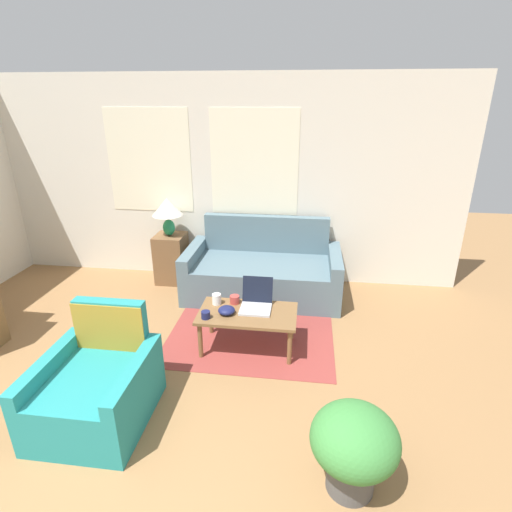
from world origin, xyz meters
TOP-DOWN VIEW (x-y plane):
  - wall_back at (-0.00, 4.15)m, footprint 6.45×0.06m
  - rug at (0.76, 3.03)m, footprint 1.69×2.05m
  - couch at (0.77, 3.67)m, footprint 1.88×0.93m
  - armchair at (-0.24, 1.42)m, footprint 0.78×0.85m
  - side_table at (-0.47, 3.86)m, footprint 0.38×0.38m
  - table_lamp at (-0.47, 3.86)m, footprint 0.38×0.38m
  - coffee_table at (0.76, 2.45)m, footprint 0.94×0.53m
  - laptop at (0.83, 2.56)m, footprint 0.30×0.33m
  - cup_navy at (0.43, 2.58)m, footprint 0.09×0.09m
  - cup_yellow at (0.39, 2.29)m, footprint 0.08×0.08m
  - cup_white at (0.61, 2.61)m, footprint 0.10×0.10m
  - snack_bowl at (0.57, 2.40)m, footprint 0.16×0.16m
  - potted_plant at (1.63, 1.02)m, footprint 0.54×0.54m

SIDE VIEW (x-z plane):
  - rug at x=0.76m, z-range 0.00..0.01m
  - armchair at x=-0.24m, z-range -0.16..0.67m
  - couch at x=0.77m, z-range -0.18..0.73m
  - side_table at x=-0.47m, z-range 0.00..0.65m
  - coffee_table at x=0.76m, z-range 0.15..0.55m
  - potted_plant at x=1.63m, z-range 0.06..0.66m
  - cup_yellow at x=0.39m, z-range 0.40..0.47m
  - snack_bowl at x=0.57m, z-range 0.40..0.47m
  - cup_white at x=0.61m, z-range 0.40..0.48m
  - cup_navy at x=0.43m, z-range 0.40..0.50m
  - laptop at x=0.83m, z-range 0.32..0.59m
  - table_lamp at x=-0.47m, z-range 0.75..1.23m
  - wall_back at x=0.00m, z-range 0.01..2.61m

